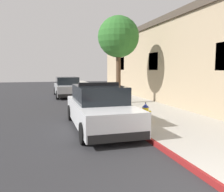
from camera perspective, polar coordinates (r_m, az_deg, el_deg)
ground_plane at (r=12.82m, az=-21.06°, el=-4.10°), size 30.97×60.00×0.20m
sidewalk_pavement at (r=13.63m, az=4.93°, el=-2.36°), size 3.69×60.00×0.14m
curb_painted_edge at (r=13.08m, az=-2.82°, el=-2.71°), size 0.08×60.00×0.14m
storefront_building at (r=16.78m, az=18.91°, el=7.67°), size 6.03×22.84×5.20m
police_cruiser at (r=8.65m, az=-3.08°, el=-2.92°), size 1.94×4.84×1.68m
parked_car_silver_ahead at (r=19.13m, az=-10.77°, el=2.11°), size 1.94×4.84×1.56m
fire_hydrant at (r=9.20m, az=8.12°, el=-4.02°), size 0.44×0.40×0.76m
street_tree at (r=14.18m, az=1.57°, el=13.99°), size 2.41×2.41×5.12m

